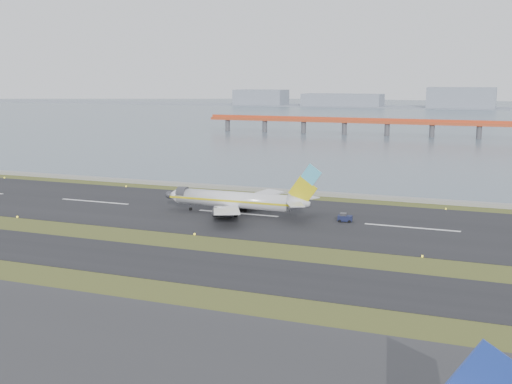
% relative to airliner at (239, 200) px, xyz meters
% --- Properties ---
extents(ground, '(1000.00, 1000.00, 0.00)m').
position_rel_airliner_xyz_m(ground, '(-0.62, -28.95, -3.46)').
color(ground, '#38491A').
rests_on(ground, ground).
extents(taxiway_strip, '(1000.00, 18.00, 0.10)m').
position_rel_airliner_xyz_m(taxiway_strip, '(-0.62, -40.95, -3.41)').
color(taxiway_strip, black).
rests_on(taxiway_strip, ground).
extents(runway_strip, '(1000.00, 45.00, 0.10)m').
position_rel_airliner_xyz_m(runway_strip, '(-0.62, 1.05, -3.41)').
color(runway_strip, black).
rests_on(runway_strip, ground).
extents(seawall, '(1000.00, 2.50, 1.00)m').
position_rel_airliner_xyz_m(seawall, '(-0.62, 31.05, -2.96)').
color(seawall, gray).
rests_on(seawall, ground).
extents(bay_water, '(1400.00, 800.00, 1.30)m').
position_rel_airliner_xyz_m(bay_water, '(-0.62, 431.05, -3.46)').
color(bay_water, '#4A5D6A').
rests_on(bay_water, ground).
extents(red_pier, '(260.00, 5.00, 10.20)m').
position_rel_airliner_xyz_m(red_pier, '(19.38, 221.05, 3.82)').
color(red_pier, '#C04521').
rests_on(red_pier, ground).
extents(far_shoreline, '(1400.00, 80.00, 60.50)m').
position_rel_airliner_xyz_m(far_shoreline, '(13.00, 591.05, 2.61)').
color(far_shoreline, gray).
rests_on(far_shoreline, ground).
extents(airliner, '(38.52, 32.89, 12.80)m').
position_rel_airliner_xyz_m(airliner, '(0.00, 0.00, 0.00)').
color(airliner, silver).
rests_on(airliner, ground).
extents(pushback_tug, '(3.32, 2.18, 2.01)m').
position_rel_airliner_xyz_m(pushback_tug, '(24.79, 1.47, -2.48)').
color(pushback_tug, '#141937').
rests_on(pushback_tug, ground).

